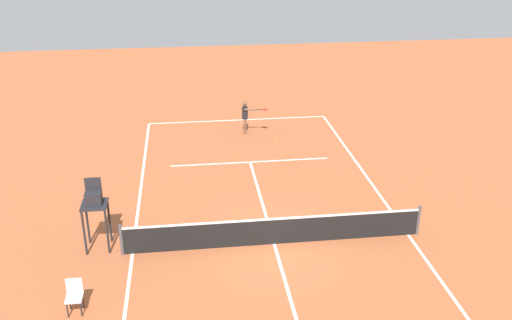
% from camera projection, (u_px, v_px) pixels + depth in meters
% --- Properties ---
extents(ground_plane, '(60.00, 60.00, 0.00)m').
position_uv_depth(ground_plane, '(274.00, 244.00, 18.69)').
color(ground_plane, '#AD5933').
extents(court_lines, '(9.23, 24.37, 0.01)m').
position_uv_depth(court_lines, '(274.00, 244.00, 18.69)').
color(court_lines, white).
rests_on(court_lines, ground).
extents(tennis_net, '(9.83, 0.10, 1.07)m').
position_uv_depth(tennis_net, '(274.00, 231.00, 18.49)').
color(tennis_net, '#4C4C51').
rests_on(tennis_net, ground).
extents(player_serving, '(1.23, 0.73, 1.65)m').
position_uv_depth(player_serving, '(246.00, 115.00, 27.51)').
color(player_serving, brown).
rests_on(player_serving, ground).
extents(tennis_ball, '(0.07, 0.07, 0.07)m').
position_uv_depth(tennis_ball, '(275.00, 140.00, 27.07)').
color(tennis_ball, '#CCE033').
rests_on(tennis_ball, ground).
extents(umpire_chair, '(0.80, 0.80, 2.41)m').
position_uv_depth(umpire_chair, '(94.00, 204.00, 17.85)').
color(umpire_chair, '#232328').
rests_on(umpire_chair, ground).
extents(courtside_chair_near, '(0.44, 0.46, 0.95)m').
position_uv_depth(courtside_chair_near, '(74.00, 295.00, 15.36)').
color(courtside_chair_near, '#262626').
rests_on(courtside_chair_near, ground).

